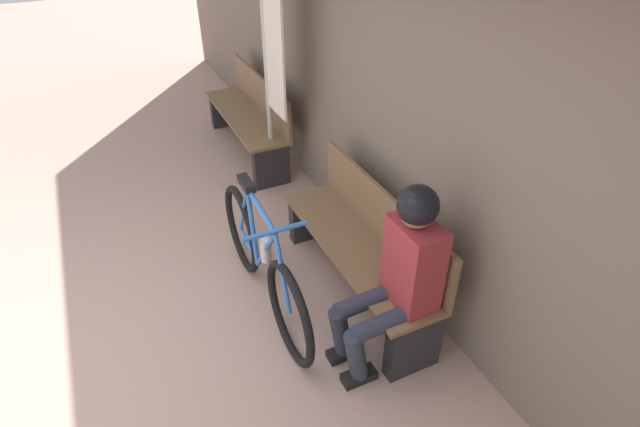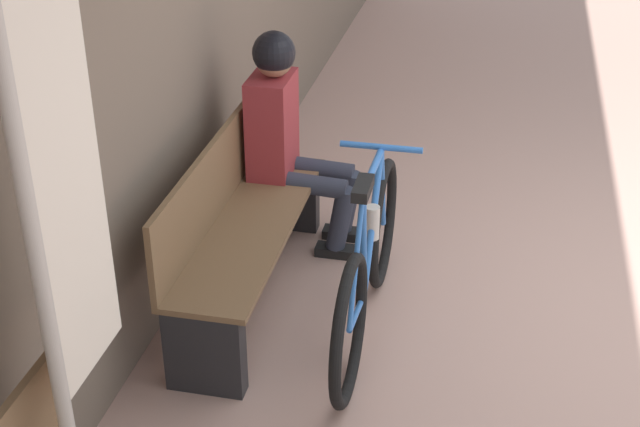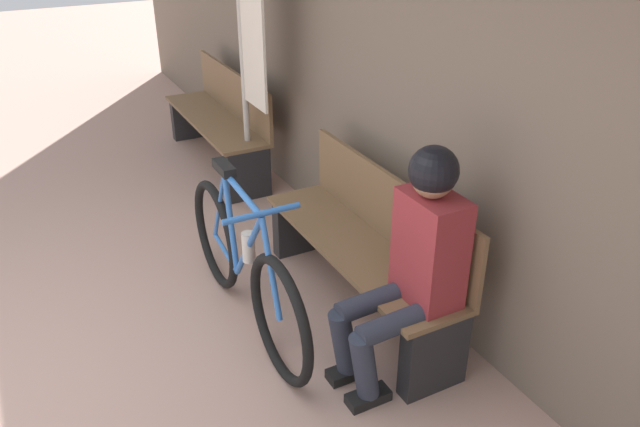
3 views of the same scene
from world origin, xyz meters
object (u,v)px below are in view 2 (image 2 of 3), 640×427
object	(u,v)px
person_seated	(288,128)
banner_pole	(62,234)
park_bench_near	(241,230)
bicycle	(368,266)

from	to	relation	value
person_seated	banner_pole	distance (m)	2.35
park_bench_near	person_seated	bearing A→B (deg)	-9.69
park_bench_near	banner_pole	world-z (taller)	banner_pole
person_seated	banner_pole	bearing A→B (deg)	177.26
park_bench_near	banner_pole	bearing A→B (deg)	179.78
bicycle	banner_pole	world-z (taller)	banner_pole
person_seated	banner_pole	world-z (taller)	banner_pole
bicycle	banner_pole	xyz separation A→B (m)	(-1.50, 0.69, 0.95)
banner_pole	park_bench_near	bearing A→B (deg)	-0.22
park_bench_near	bicycle	size ratio (longest dim) A/B	0.98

